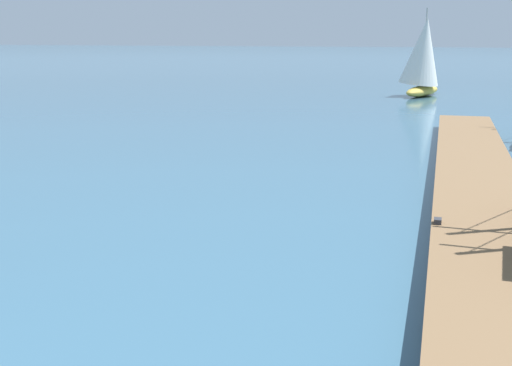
# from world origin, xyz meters

# --- Properties ---
(floating_dock) EXTENTS (3.01, 22.49, 0.53)m
(floating_dock) POSITION_xyz_m (4.91, 14.69, 0.36)
(floating_dock) COLOR brown
(floating_dock) RESTS_ON ground
(distant_sailboat) EXTENTS (3.04, 4.58, 4.92)m
(distant_sailboat) POSITION_xyz_m (1.55, 38.76, 2.23)
(distant_sailboat) COLOR gold
(distant_sailboat) RESTS_ON ground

